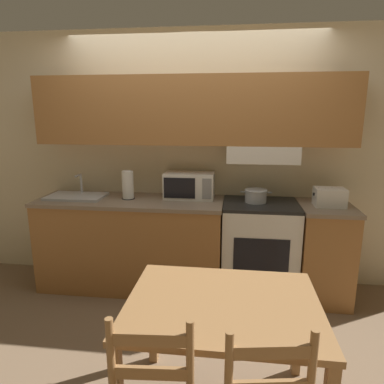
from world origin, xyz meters
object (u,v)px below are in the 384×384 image
(stove_range, at_px, (259,248))
(toaster, at_px, (330,197))
(cooking_pot, at_px, (256,195))
(dining_table, at_px, (223,317))
(sink_basin, at_px, (76,196))
(paper_towel_roll, at_px, (128,185))
(microwave, at_px, (189,185))

(stove_range, distance_m, toaster, 0.82)
(cooking_pot, relative_size, dining_table, 0.27)
(stove_range, xyz_separation_m, dining_table, (-0.30, -1.46, 0.17))
(dining_table, bearing_deg, sink_basin, 136.52)
(stove_range, xyz_separation_m, paper_towel_roll, (-1.30, 0.01, 0.60))
(dining_table, bearing_deg, cooking_pot, 80.34)
(microwave, bearing_deg, sink_basin, -173.09)
(stove_range, relative_size, toaster, 3.27)
(toaster, bearing_deg, dining_table, -122.52)
(sink_basin, xyz_separation_m, dining_table, (1.53, -1.45, -0.30))
(toaster, relative_size, paper_towel_roll, 1.01)
(stove_range, relative_size, cooking_pot, 3.13)
(toaster, height_order, dining_table, toaster)
(cooking_pot, xyz_separation_m, dining_table, (-0.25, -1.49, -0.35))
(sink_basin, distance_m, paper_towel_roll, 0.55)
(toaster, relative_size, sink_basin, 0.50)
(paper_towel_roll, relative_size, dining_table, 0.26)
(cooking_pot, bearing_deg, dining_table, -99.66)
(paper_towel_roll, xyz_separation_m, dining_table, (0.99, -1.47, -0.42))
(dining_table, bearing_deg, microwave, 104.05)
(cooking_pot, xyz_separation_m, toaster, (0.66, -0.06, 0.02))
(cooking_pot, relative_size, sink_basin, 0.52)
(cooking_pot, height_order, paper_towel_roll, paper_towel_roll)
(stove_range, bearing_deg, toaster, -3.01)
(stove_range, distance_m, microwave, 0.92)
(microwave, height_order, paper_towel_roll, paper_towel_roll)
(microwave, distance_m, dining_table, 1.68)
(cooking_pot, distance_m, paper_towel_roll, 1.25)
(stove_range, height_order, toaster, toaster)
(microwave, relative_size, sink_basin, 0.87)
(microwave, height_order, dining_table, microwave)
(stove_range, relative_size, sink_basin, 1.65)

